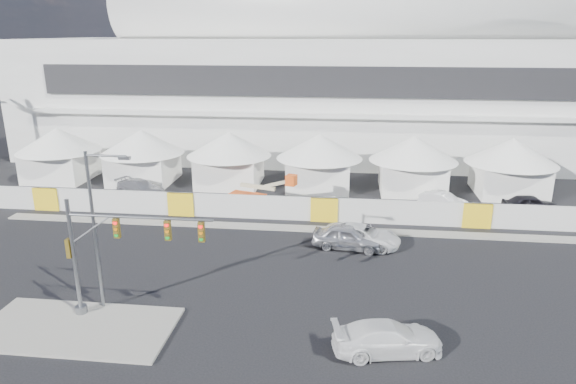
# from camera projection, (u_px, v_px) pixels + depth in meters

# --- Properties ---
(ground) EXTENTS (160.00, 160.00, 0.00)m
(ground) POSITION_uv_depth(u_px,v_px,m) (205.00, 307.00, 28.89)
(ground) COLOR black
(ground) RESTS_ON ground
(median_island) EXTENTS (10.00, 5.00, 0.15)m
(median_island) POSITION_uv_depth(u_px,v_px,m) (77.00, 328.00, 26.69)
(median_island) COLOR gray
(median_island) RESTS_ON ground
(far_curb) EXTENTS (80.00, 1.20, 0.12)m
(far_curb) POSITION_uv_depth(u_px,v_px,m) (509.00, 237.00, 38.50)
(far_curb) COLOR gray
(far_curb) RESTS_ON ground
(stadium) EXTENTS (80.00, 24.80, 21.98)m
(stadium) POSITION_uv_depth(u_px,v_px,m) (358.00, 76.00, 64.45)
(stadium) COLOR silver
(stadium) RESTS_ON ground
(tent_row) EXTENTS (53.40, 8.40, 5.40)m
(tent_row) POSITION_uv_depth(u_px,v_px,m) (274.00, 155.00, 50.65)
(tent_row) COLOR white
(tent_row) RESTS_ON ground
(hoarding_fence) EXTENTS (70.00, 0.25, 2.00)m
(hoarding_fence) POSITION_uv_depth(u_px,v_px,m) (324.00, 210.00, 41.67)
(hoarding_fence) COLOR silver
(hoarding_fence) RESTS_ON ground
(sedan_silver) EXTENTS (2.72, 5.25, 1.71)m
(sedan_silver) POSITION_uv_depth(u_px,v_px,m) (348.00, 237.00, 36.46)
(sedan_silver) COLOR silver
(sedan_silver) RESTS_ON ground
(pickup_curb) EXTENTS (3.68, 5.97, 1.54)m
(pickup_curb) POSITION_uv_depth(u_px,v_px,m) (362.00, 236.00, 36.92)
(pickup_curb) COLOR white
(pickup_curb) RESTS_ON ground
(pickup_near) EXTENTS (3.21, 5.63, 1.54)m
(pickup_near) POSITION_uv_depth(u_px,v_px,m) (387.00, 338.00, 24.61)
(pickup_near) COLOR white
(pickup_near) RESTS_ON ground
(lot_car_a) EXTENTS (3.50, 4.30, 1.38)m
(lot_car_a) POSITION_uv_depth(u_px,v_px,m) (443.00, 200.00, 44.98)
(lot_car_a) COLOR silver
(lot_car_a) RESTS_ON ground
(lot_car_b) EXTENTS (2.36, 4.87, 1.60)m
(lot_car_b) POSITION_uv_depth(u_px,v_px,m) (531.00, 204.00, 43.53)
(lot_car_b) COLOR black
(lot_car_b) RESTS_ON ground
(lot_car_c) EXTENTS (4.10, 5.61, 1.51)m
(lot_car_c) POSITION_uv_depth(u_px,v_px,m) (141.00, 188.00, 48.27)
(lot_car_c) COLOR #B5B6BA
(lot_car_c) RESTS_ON ground
(traffic_mast) EXTENTS (7.96, 0.63, 6.51)m
(traffic_mast) POSITION_uv_depth(u_px,v_px,m) (106.00, 253.00, 26.75)
(traffic_mast) COLOR slate
(traffic_mast) RESTS_ON median_island
(streetlight_median) EXTENTS (2.45, 0.25, 8.85)m
(streetlight_median) POSITION_uv_depth(u_px,v_px,m) (98.00, 221.00, 27.17)
(streetlight_median) COLOR slate
(streetlight_median) RESTS_ON median_island
(boom_lift) EXTENTS (6.56, 2.34, 3.23)m
(boom_lift) POSITION_uv_depth(u_px,v_px,m) (254.00, 195.00, 45.71)
(boom_lift) COLOR #F75717
(boom_lift) RESTS_ON ground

